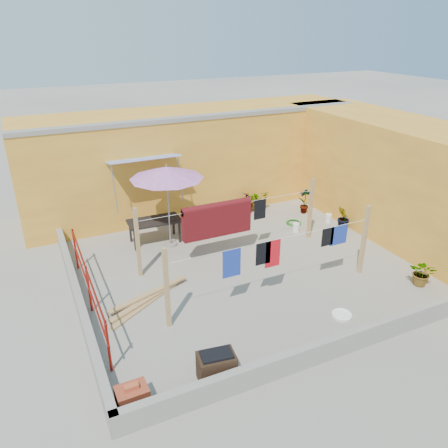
{
  "coord_description": "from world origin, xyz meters",
  "views": [
    {
      "loc": [
        -4.58,
        -8.51,
        5.65
      ],
      "look_at": [
        -0.45,
        0.3,
        1.2
      ],
      "focal_mm": 35.0,
      "sensor_mm": 36.0,
      "label": 1
    }
  ],
  "objects": [
    {
      "name": "plant_back_a",
      "position": [
        2.17,
        3.2,
        0.35
      ],
      "size": [
        0.67,
        0.59,
        0.69
      ],
      "primitive_type": "imported",
      "rotation": [
        0.0,
        0.0,
        0.08
      ],
      "color": "#245718",
      "rests_on": "ground"
    },
    {
      "name": "lumber_pile",
      "position": [
        -2.68,
        -0.38,
        0.07
      ],
      "size": [
        2.06,
        1.26,
        0.13
      ],
      "color": "tan",
      "rests_on": "ground"
    },
    {
      "name": "plant_right_b",
      "position": [
        3.7,
        0.74,
        0.4
      ],
      "size": [
        0.55,
        0.56,
        0.8
      ],
      "primitive_type": "imported",
      "rotation": [
        0.0,
        0.0,
        4.07
      ],
      "color": "#245718",
      "rests_on": "ground"
    },
    {
      "name": "wall_right",
      "position": [
        5.2,
        0.0,
        1.6
      ],
      "size": [
        2.4,
        9.0,
        3.2
      ],
      "primitive_type": "cube",
      "color": "gold",
      "rests_on": "ground"
    },
    {
      "name": "parapet_left",
      "position": [
        -4.08,
        0.0,
        0.22
      ],
      "size": [
        0.16,
        7.3,
        0.44
      ],
      "primitive_type": "cube",
      "color": "gray",
      "rests_on": "ground"
    },
    {
      "name": "water_jug_a",
      "position": [
        2.39,
        1.27,
        0.14
      ],
      "size": [
        0.2,
        0.2,
        0.31
      ],
      "color": "white",
      "rests_on": "ground"
    },
    {
      "name": "patio_umbrella",
      "position": [
        -1.3,
        2.02,
        2.12
      ],
      "size": [
        2.01,
        2.01,
        2.36
      ],
      "color": "gray",
      "rests_on": "ground"
    },
    {
      "name": "plant_right_a",
      "position": [
        3.44,
        2.37,
        0.44
      ],
      "size": [
        0.55,
        0.48,
        0.87
      ],
      "primitive_type": "imported",
      "rotation": [
        0.0,
        0.0,
        2.69
      ],
      "color": "#245718",
      "rests_on": "ground"
    },
    {
      "name": "clothesline_rig",
      "position": [
        -0.32,
        0.54,
        1.07
      ],
      "size": [
        5.09,
        2.35,
        1.8
      ],
      "color": "tan",
      "rests_on": "ground"
    },
    {
      "name": "brick_stack",
      "position": [
        -3.7,
        -3.15,
        0.19
      ],
      "size": [
        0.52,
        0.38,
        0.45
      ],
      "color": "#9A3D23",
      "rests_on": "ground"
    },
    {
      "name": "plant_right_c",
      "position": [
        3.42,
        -2.48,
        0.33
      ],
      "size": [
        0.75,
        0.77,
        0.65
      ],
      "primitive_type": "imported",
      "rotation": [
        0.0,
        0.0,
        5.29
      ],
      "color": "#245718",
      "rests_on": "ground"
    },
    {
      "name": "ground",
      "position": [
        0.0,
        0.0,
        0.0
      ],
      "size": [
        80.0,
        80.0,
        0.0
      ],
      "primitive_type": "plane",
      "color": "#9E998E",
      "rests_on": "ground"
    },
    {
      "name": "water_jug_b",
      "position": [
        3.7,
        1.42,
        0.13
      ],
      "size": [
        0.19,
        0.19,
        0.31
      ],
      "color": "white",
      "rests_on": "ground"
    },
    {
      "name": "green_hose",
      "position": [
        2.65,
        1.78,
        0.03
      ],
      "size": [
        0.48,
        0.48,
        0.07
      ],
      "color": "#19721B",
      "rests_on": "ground"
    },
    {
      "name": "parapet_front",
      "position": [
        0.0,
        -3.58,
        0.22
      ],
      "size": [
        8.3,
        0.16,
        0.44
      ],
      "primitive_type": "cube",
      "color": "gray",
      "rests_on": "ground"
    },
    {
      "name": "red_railing",
      "position": [
        -3.85,
        -0.2,
        0.72
      ],
      "size": [
        0.05,
        4.2,
        1.1
      ],
      "color": "maroon",
      "rests_on": "ground"
    },
    {
      "name": "outdoor_table",
      "position": [
        -1.62,
        2.4,
        0.62
      ],
      "size": [
        1.48,
        0.77,
        0.68
      ],
      "color": "black",
      "rests_on": "ground"
    },
    {
      "name": "white_basin",
      "position": [
        0.92,
        -2.68,
        0.04
      ],
      "size": [
        0.44,
        0.44,
        0.08
      ],
      "color": "white",
      "rests_on": "ground"
    },
    {
      "name": "brazier",
      "position": [
        -2.23,
        -3.2,
        0.28
      ],
      "size": [
        0.7,
        0.52,
        0.58
      ],
      "color": "#301E12",
      "rests_on": "ground"
    },
    {
      "name": "wall_back",
      "position": [
        0.5,
        4.69,
        1.61
      ],
      "size": [
        11.0,
        3.27,
        3.21
      ],
      "color": "gold",
      "rests_on": "ground"
    },
    {
      "name": "plant_back_b",
      "position": [
        1.74,
        3.2,
        0.36
      ],
      "size": [
        0.44,
        0.44,
        0.71
      ],
      "primitive_type": "imported",
      "rotation": [
        0.0,
        0.0,
        1.67
      ],
      "color": "#245718",
      "rests_on": "ground"
    }
  ]
}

